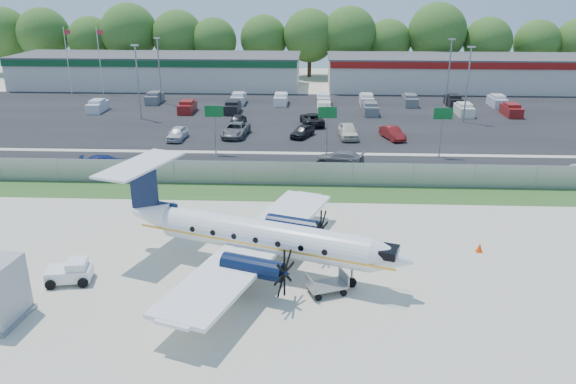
{
  "coord_description": "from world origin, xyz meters",
  "views": [
    {
      "loc": [
        1.73,
        -30.4,
        15.72
      ],
      "look_at": [
        0.0,
        6.0,
        2.3
      ],
      "focal_mm": 35.0,
      "sensor_mm": 36.0,
      "label": 1
    }
  ],
  "objects_px": {
    "baggage_cart_near": "(246,238)",
    "baggage_cart_far": "(327,285)",
    "pushback_tug": "(71,272)",
    "aircraft": "(258,236)"
  },
  "relations": [
    {
      "from": "pushback_tug",
      "to": "baggage_cart_far",
      "type": "distance_m",
      "value": 14.37
    },
    {
      "from": "pushback_tug",
      "to": "baggage_cart_near",
      "type": "height_order",
      "value": "pushback_tug"
    },
    {
      "from": "baggage_cart_near",
      "to": "baggage_cart_far",
      "type": "xyz_separation_m",
      "value": [
        5.08,
        -5.72,
        -0.02
      ]
    },
    {
      "from": "aircraft",
      "to": "baggage_cart_near",
      "type": "height_order",
      "value": "aircraft"
    },
    {
      "from": "aircraft",
      "to": "baggage_cart_far",
      "type": "relative_size",
      "value": 7.54
    },
    {
      "from": "aircraft",
      "to": "baggage_cart_far",
      "type": "xyz_separation_m",
      "value": [
        3.95,
        -2.58,
        -1.65
      ]
    },
    {
      "from": "baggage_cart_near",
      "to": "baggage_cart_far",
      "type": "height_order",
      "value": "baggage_cart_near"
    },
    {
      "from": "aircraft",
      "to": "pushback_tug",
      "type": "bearing_deg",
      "value": -169.16
    },
    {
      "from": "pushback_tug",
      "to": "baggage_cart_far",
      "type": "height_order",
      "value": "pushback_tug"
    },
    {
      "from": "pushback_tug",
      "to": "baggage_cart_near",
      "type": "xyz_separation_m",
      "value": [
        9.28,
        5.13,
        -0.09
      ]
    }
  ]
}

